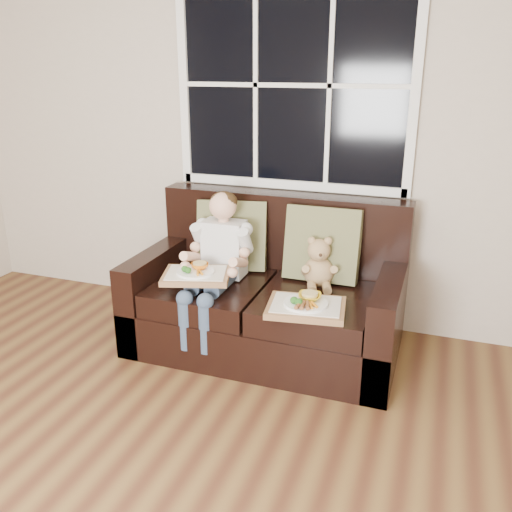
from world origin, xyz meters
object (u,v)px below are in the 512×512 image
at_px(loveseat, 269,301).
at_px(tray_left, 196,274).
at_px(teddy_bear, 318,266).
at_px(child, 218,253).
at_px(tray_right, 306,306).

relative_size(loveseat, tray_left, 3.60).
bearing_deg(teddy_bear, child, 176.53).
distance_m(loveseat, tray_right, 0.52).
height_order(child, tray_left, child).
height_order(loveseat, tray_left, loveseat).
bearing_deg(loveseat, child, -158.29).
height_order(teddy_bear, tray_right, teddy_bear).
bearing_deg(tray_left, loveseat, 25.46).
height_order(loveseat, child, child).
bearing_deg(tray_left, tray_right, -19.42).
relative_size(child, tray_left, 1.86).
bearing_deg(tray_left, teddy_bear, 10.98).
distance_m(teddy_bear, tray_left, 0.77).
height_order(loveseat, teddy_bear, loveseat).
height_order(tray_left, tray_right, tray_left).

